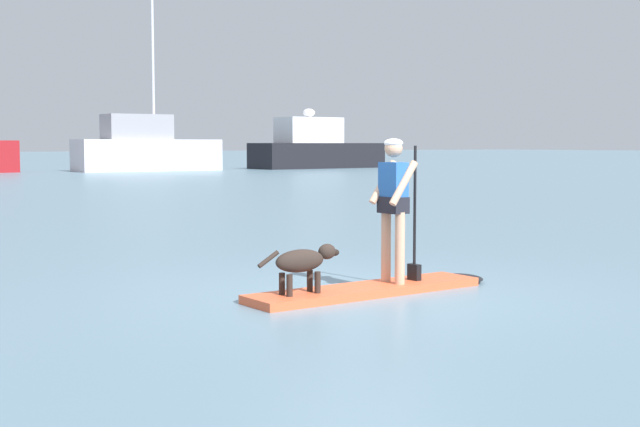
# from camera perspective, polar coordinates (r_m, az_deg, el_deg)

# --- Properties ---
(ground_plane) EXTENTS (400.00, 400.00, 0.00)m
(ground_plane) POSITION_cam_1_polar(r_m,az_deg,el_deg) (10.47, 3.01, -5.28)
(ground_plane) COLOR slate
(paddleboard) EXTENTS (3.42, 0.79, 0.10)m
(paddleboard) POSITION_cam_1_polar(r_m,az_deg,el_deg) (10.60, 3.97, -4.89)
(paddleboard) COLOR #E55933
(paddleboard) RESTS_ON ground_plane
(person_paddler) EXTENTS (0.61, 0.49, 1.75)m
(person_paddler) POSITION_cam_1_polar(r_m,az_deg,el_deg) (10.61, 4.87, 0.92)
(person_paddler) COLOR tan
(person_paddler) RESTS_ON paddleboard
(dog) EXTENTS (1.10, 0.25, 0.54)m
(dog) POSITION_cam_1_polar(r_m,az_deg,el_deg) (9.87, -1.08, -3.16)
(dog) COLOR #2D231E
(dog) RESTS_ON paddleboard
(moored_boat_center) EXTENTS (9.56, 3.40, 12.51)m
(moored_boat_center) POSITION_cam_1_polar(r_m,az_deg,el_deg) (59.40, -11.34, 4.17)
(moored_boat_center) COLOR silver
(moored_boat_center) RESTS_ON ground_plane
(moored_boat_outer) EXTENTS (10.39, 3.88, 4.37)m
(moored_boat_outer) POSITION_cam_1_polar(r_m,az_deg,el_deg) (64.69, -0.30, 4.24)
(moored_boat_outer) COLOR black
(moored_boat_outer) RESTS_ON ground_plane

